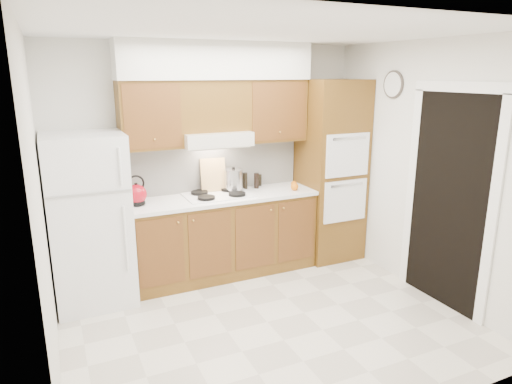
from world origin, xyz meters
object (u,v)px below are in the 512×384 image
kettle (137,194)px  stock_pot (233,180)px  fridge (90,220)px  oven_cabinet (330,171)px

kettle → stock_pot: stock_pot is taller
fridge → kettle: 0.53m
fridge → stock_pot: fridge is taller
oven_cabinet → kettle: 2.36m
fridge → kettle: size_ratio=8.18×
fridge → stock_pot: 1.63m
kettle → stock_pot: size_ratio=0.94×
stock_pot → oven_cabinet: bearing=-6.1°
oven_cabinet → kettle: bearing=179.2°
oven_cabinet → stock_pot: bearing=173.9°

